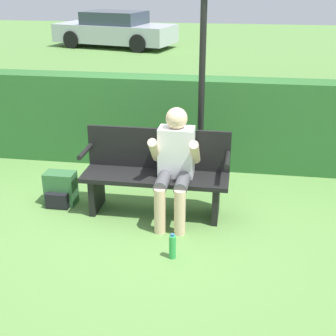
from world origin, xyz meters
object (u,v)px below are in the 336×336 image
object	(u,v)px
park_bench	(156,172)
person_seated	(175,161)
signpost	(202,64)
parked_car	(115,30)
backpack	(60,189)
water_bottle	(172,247)

from	to	relation	value
park_bench	person_seated	distance (m)	0.31
signpost	parked_car	xyz separation A→B (m)	(-3.87, 10.82, -0.89)
backpack	parked_car	bearing A→B (deg)	101.94
park_bench	water_bottle	size ratio (longest dim) A/B	6.23
park_bench	signpost	size ratio (longest dim) A/B	0.59
park_bench	parked_car	size ratio (longest dim) A/B	0.36
person_seated	backpack	xyz separation A→B (m)	(-1.27, 0.11, -0.46)
signpost	parked_car	bearing A→B (deg)	109.70
park_bench	backpack	size ratio (longest dim) A/B	4.15
park_bench	signpost	bearing A→B (deg)	57.31
park_bench	water_bottle	bearing A→B (deg)	-70.91
backpack	signpost	world-z (taller)	signpost
water_bottle	signpost	bearing A→B (deg)	86.41
person_seated	parked_car	distance (m)	12.13
water_bottle	parked_car	distance (m)	12.88
backpack	park_bench	bearing A→B (deg)	0.94
water_bottle	signpost	size ratio (longest dim) A/B	0.09
water_bottle	signpost	xyz separation A→B (m)	(0.09, 1.49, 1.34)
water_bottle	person_seated	bearing A→B (deg)	96.87
person_seated	parked_car	world-z (taller)	parked_car
park_bench	backpack	bearing A→B (deg)	-179.06
backpack	water_bottle	distance (m)	1.61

